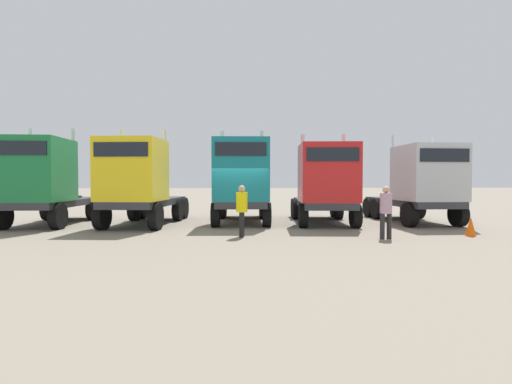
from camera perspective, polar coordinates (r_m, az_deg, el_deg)
The scene contains 9 objects.
ground at distance 15.37m, azimuth -3.03°, elevation -5.65°, with size 200.00×200.00×0.00m, color gray.
semi_truck_green at distance 18.20m, azimuth -30.62°, elevation 1.49°, with size 2.72×6.11×4.37m.
semi_truck_yellow at distance 16.32m, azimuth -18.18°, elevation 1.52°, with size 3.28×6.14×4.31m.
semi_truck_teal at distance 16.54m, azimuth -2.29°, elevation 1.84°, with size 2.96×6.17×4.41m.
semi_truck_red at distance 16.48m, azimuth 10.94°, elevation 1.27°, with size 3.22×6.15×4.17m.
semi_truck_silver at distance 18.18m, azimuth 24.74°, elevation 1.26°, with size 2.64×5.75×4.16m.
visitor_in_hivis at distance 12.64m, azimuth -2.27°, elevation -2.39°, with size 0.45×0.46×1.82m.
visitor_with_camera at distance 12.98m, azimuth 19.92°, elevation -2.45°, with size 0.48×0.48×1.80m.
traffic_cone_near at distance 14.97m, azimuth 30.92°, elevation -4.71°, with size 0.36×0.36×0.70m, color #F2590C.
Camera 1 is at (-0.61, -15.24, 1.94)m, focal length 25.20 mm.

